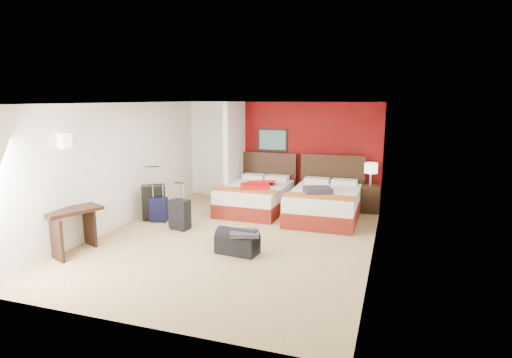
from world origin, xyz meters
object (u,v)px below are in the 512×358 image
at_px(suitcase_navy, 159,211).
at_px(bed_right, 324,205).
at_px(red_suitcase_open, 258,184).
at_px(suitcase_black, 154,203).
at_px(nightstand, 369,199).
at_px(desk, 74,231).
at_px(table_lamp, 371,174).
at_px(duffel_bag, 237,243).
at_px(bed_left, 255,198).
at_px(suitcase_charcoal, 180,215).

bearing_deg(suitcase_navy, bed_right, 6.88).
relative_size(red_suitcase_open, suitcase_black, 1.22).
height_order(nightstand, desk, desk).
relative_size(bed_right, suitcase_black, 2.82).
xyz_separation_m(table_lamp, desk, (-4.57, -4.31, -0.50)).
bearing_deg(nightstand, red_suitcase_open, -166.21).
xyz_separation_m(table_lamp, suitcase_navy, (-4.18, -2.27, -0.63)).
xyz_separation_m(suitcase_navy, duffel_bag, (2.25, -1.21, -0.07)).
bearing_deg(table_lamp, bed_left, -163.68).
bearing_deg(red_suitcase_open, suitcase_navy, -162.16).
distance_m(red_suitcase_open, suitcase_navy, 2.29).
relative_size(table_lamp, duffel_bag, 0.74).
distance_m(table_lamp, duffel_bag, 4.04).
relative_size(table_lamp, suitcase_charcoal, 0.91).
distance_m(red_suitcase_open, table_lamp, 2.58).
bearing_deg(suitcase_black, duffel_bag, -58.58).
distance_m(table_lamp, suitcase_black, 4.89).
relative_size(bed_right, red_suitcase_open, 2.31).
distance_m(nightstand, table_lamp, 0.57).
bearing_deg(red_suitcase_open, table_lamp, -2.27).
bearing_deg(table_lamp, suitcase_charcoal, -143.33).
xyz_separation_m(nightstand, suitcase_navy, (-4.18, -2.27, -0.06)).
relative_size(bed_left, suitcase_black, 2.69).
distance_m(red_suitcase_open, desk, 4.09).
relative_size(bed_left, red_suitcase_open, 2.21).
xyz_separation_m(suitcase_charcoal, duffel_bag, (1.57, -0.88, -0.11)).
xyz_separation_m(bed_right, suitcase_black, (-3.47, -1.24, 0.06)).
bearing_deg(suitcase_navy, table_lamp, 12.96).
xyz_separation_m(nightstand, suitcase_black, (-4.36, -2.15, 0.06)).
bearing_deg(suitcase_navy, red_suitcase_open, 23.68).
height_order(red_suitcase_open, suitcase_charcoal, red_suitcase_open).
relative_size(bed_left, desk, 2.15).
distance_m(suitcase_black, desk, 2.17).
height_order(table_lamp, suitcase_black, table_lamp).
distance_m(red_suitcase_open, suitcase_black, 2.35).
relative_size(table_lamp, suitcase_navy, 1.06).
bearing_deg(table_lamp, suitcase_navy, -151.52).
xyz_separation_m(bed_left, red_suitcase_open, (0.10, -0.10, 0.35)).
height_order(duffel_bag, desk, desk).
distance_m(suitcase_black, suitcase_navy, 0.25).
height_order(bed_left, suitcase_navy, bed_left).
xyz_separation_m(nightstand, table_lamp, (0.00, 0.00, 0.57)).
height_order(bed_right, nightstand, same).
height_order(red_suitcase_open, nightstand, red_suitcase_open).
bearing_deg(desk, bed_left, 83.61).
bearing_deg(bed_left, suitcase_charcoal, -116.61).
bearing_deg(nightstand, suitcase_black, -159.06).
relative_size(suitcase_charcoal, desk, 0.63).
bearing_deg(bed_right, nightstand, 45.23).
height_order(bed_left, duffel_bag, bed_left).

